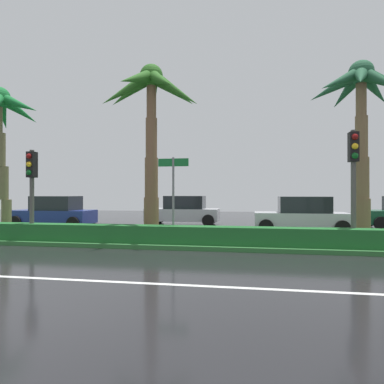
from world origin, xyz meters
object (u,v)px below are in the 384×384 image
object	(u,v)px
palm_tree_mid_left	(0,116)
palm_tree_centre	(361,102)
traffic_signal_median_left	(32,178)
car_in_traffic_third	(302,215)
traffic_signal_median_right	(354,166)
car_in_traffic_second	(183,211)
street_name_sign	(173,187)
palm_tree_centre_left	(151,105)
car_in_traffic_leading	(55,212)

from	to	relation	value
palm_tree_mid_left	palm_tree_centre	size ratio (longest dim) A/B	0.95
palm_tree_mid_left	traffic_signal_median_left	size ratio (longest dim) A/B	1.90
traffic_signal_median_left	car_in_traffic_third	xyz separation A→B (m)	(10.45, 5.35, -1.63)
traffic_signal_median_right	car_in_traffic_second	distance (m)	11.02
palm_tree_centre	traffic_signal_median_right	size ratio (longest dim) A/B	1.76
palm_tree_mid_left	street_name_sign	world-z (taller)	palm_tree_mid_left
palm_tree_mid_left	car_in_traffic_second	distance (m)	10.52
traffic_signal_median_right	car_in_traffic_third	distance (m)	5.50
palm_tree_centre_left	car_in_traffic_leading	world-z (taller)	palm_tree_centre_left
palm_tree_centre	street_name_sign	world-z (taller)	palm_tree_centre
palm_tree_mid_left	traffic_signal_median_right	xyz separation A→B (m)	(14.01, -1.38, -2.51)
street_name_sign	car_in_traffic_third	xyz separation A→B (m)	(5.11, 5.01, -1.25)
street_name_sign	car_in_traffic_leading	size ratio (longest dim) A/B	0.70
palm_tree_mid_left	traffic_signal_median_right	distance (m)	14.30
palm_tree_centre	car_in_traffic_third	bearing A→B (deg)	115.91
traffic_signal_median_left	street_name_sign	distance (m)	5.36
car_in_traffic_leading	traffic_signal_median_right	bearing A→B (deg)	159.28
car_in_traffic_third	palm_tree_centre_left	bearing A→B (deg)	32.55
car_in_traffic_second	palm_tree_mid_left	bearing A→B (deg)	44.71
palm_tree_mid_left	traffic_signal_median_right	size ratio (longest dim) A/B	1.68
traffic_signal_median_right	car_in_traffic_second	bearing A→B (deg)	131.78
car_in_traffic_leading	car_in_traffic_third	bearing A→B (deg)	179.31
traffic_signal_median_right	car_in_traffic_leading	world-z (taller)	traffic_signal_median_right
palm_tree_centre	traffic_signal_median_right	world-z (taller)	palm_tree_centre
car_in_traffic_third	palm_tree_mid_left	bearing A→B (deg)	15.72
car_in_traffic_leading	palm_tree_centre	bearing A→B (deg)	166.47
car_in_traffic_second	street_name_sign	bearing A→B (deg)	98.82
traffic_signal_median_right	car_in_traffic_leading	bearing A→B (deg)	159.28
street_name_sign	car_in_traffic_second	bearing A→B (deg)	98.82
street_name_sign	car_in_traffic_third	bearing A→B (deg)	44.43
palm_tree_mid_left	palm_tree_centre_left	size ratio (longest dim) A/B	0.94
palm_tree_centre_left	palm_tree_centre	bearing A→B (deg)	4.56
traffic_signal_median_left	car_in_traffic_third	bearing A→B (deg)	27.10
palm_tree_centre_left	traffic_signal_median_right	xyz separation A→B (m)	(7.12, -1.10, -2.60)
traffic_signal_median_left	car_in_traffic_second	distance (m)	9.45
palm_tree_centre	traffic_signal_median_left	world-z (taller)	palm_tree_centre
palm_tree_mid_left	palm_tree_centre_left	world-z (taller)	palm_tree_centre_left
traffic_signal_median_left	street_name_sign	world-z (taller)	traffic_signal_median_left
palm_tree_mid_left	car_in_traffic_third	xyz separation A→B (m)	(13.13, 3.70, -4.44)
traffic_signal_median_right	street_name_sign	world-z (taller)	traffic_signal_median_right
traffic_signal_median_right	palm_tree_centre_left	bearing A→B (deg)	171.25
palm_tree_centre_left	traffic_signal_median_left	bearing A→B (deg)	-162.03
palm_tree_centre	traffic_signal_median_right	distance (m)	3.15
palm_tree_mid_left	street_name_sign	xyz separation A→B (m)	(8.03, -1.31, -3.18)
traffic_signal_median_left	car_in_traffic_leading	bearing A→B (deg)	114.51
car_in_traffic_second	car_in_traffic_leading	bearing A→B (deg)	23.43
traffic_signal_median_left	car_in_traffic_leading	world-z (taller)	traffic_signal_median_left
palm_tree_centre	traffic_signal_median_right	xyz separation A→B (m)	(-0.75, -1.72, -2.52)
palm_tree_centre_left	traffic_signal_median_left	size ratio (longest dim) A/B	2.03
palm_tree_centre	car_in_traffic_second	size ratio (longest dim) A/B	1.55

